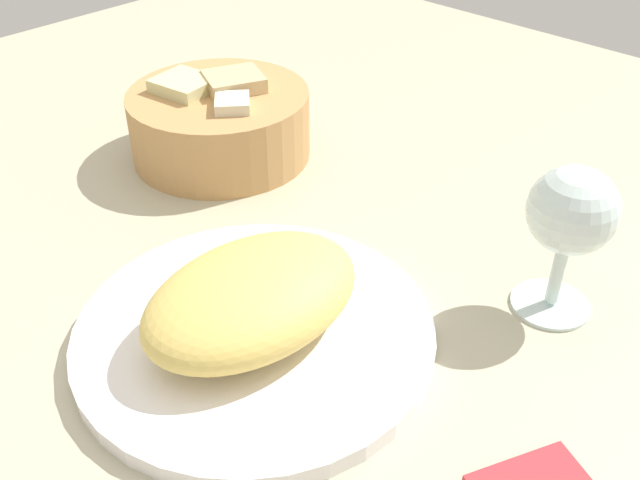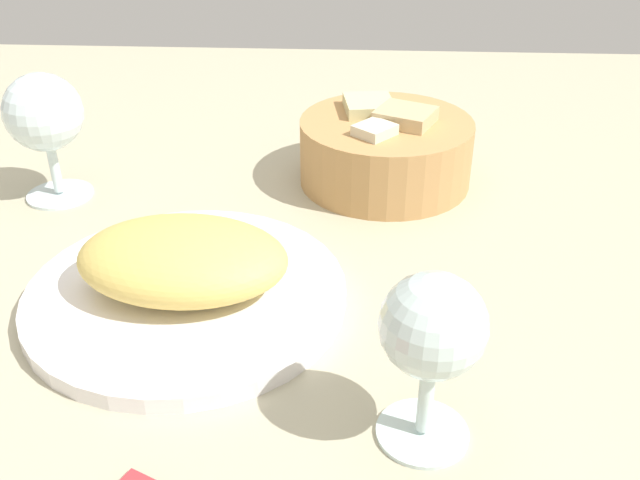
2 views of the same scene
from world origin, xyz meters
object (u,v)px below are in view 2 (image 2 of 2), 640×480
at_px(wine_glass_near, 432,335).
at_px(bread_basket, 385,149).
at_px(wine_glass_far, 44,118).
at_px(plate, 187,294).

bearing_deg(wine_glass_near, bread_basket, 92.63).
xyz_separation_m(wine_glass_near, wine_glass_far, (-0.36, 0.32, 0.01)).
height_order(plate, bread_basket, bread_basket).
xyz_separation_m(bread_basket, wine_glass_far, (-0.34, -0.05, 0.05)).
relative_size(plate, wine_glass_near, 2.16).
xyz_separation_m(plate, wine_glass_near, (0.18, -0.14, 0.07)).
bearing_deg(wine_glass_near, plate, 143.15).
distance_m(plate, wine_glass_near, 0.24).
distance_m(wine_glass_near, wine_glass_far, 0.48).
bearing_deg(wine_glass_far, bread_basket, 9.10).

